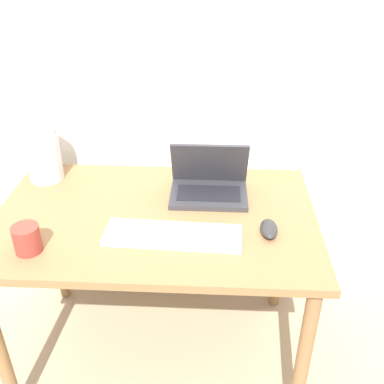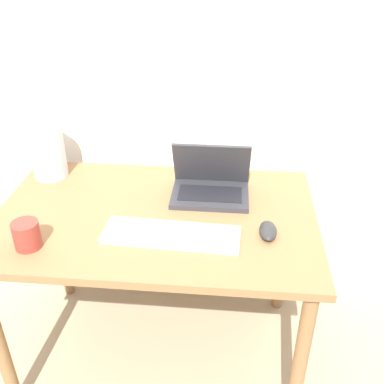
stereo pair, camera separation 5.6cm
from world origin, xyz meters
The scene contains 7 objects.
wall_back centered at (0.00, 0.81, 1.25)m, with size 6.00×0.05×2.50m.
desk centered at (0.00, 0.37, 0.64)m, with size 1.17×0.75×0.73m.
laptop centered at (0.19, 0.53, 0.77)m, with size 0.30×0.21×0.21m.
keyboard centered at (0.08, 0.24, 0.74)m, with size 0.47×0.16×0.02m.
mouse centered at (0.40, 0.28, 0.74)m, with size 0.06×0.11×0.04m.
vase centered at (-0.48, 0.62, 0.88)m, with size 0.14×0.14×0.31m.
mug centered at (-0.38, 0.14, 0.77)m, with size 0.09×0.09×0.09m.
Camera 2 is at (0.26, -0.98, 1.64)m, focal length 42.00 mm.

